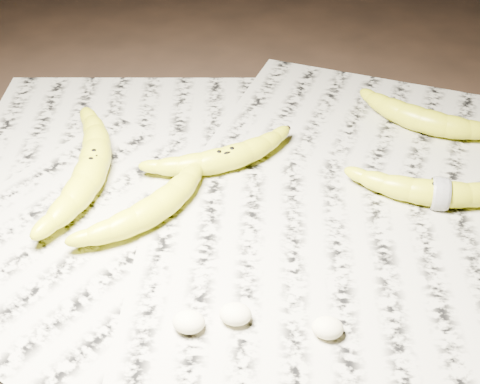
# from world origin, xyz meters

# --- Properties ---
(ground) EXTENTS (3.00, 3.00, 0.00)m
(ground) POSITION_xyz_m (0.00, 0.00, 0.00)
(ground) COLOR black
(ground) RESTS_ON ground
(newspaper_patch) EXTENTS (0.90, 0.70, 0.01)m
(newspaper_patch) POSITION_xyz_m (0.02, 0.04, 0.00)
(newspaper_patch) COLOR #ACA993
(newspaper_patch) RESTS_ON ground
(banana_left_a) EXTENTS (0.09, 0.24, 0.04)m
(banana_left_a) POSITION_xyz_m (-0.22, 0.07, 0.03)
(banana_left_a) COLOR yellow
(banana_left_a) RESTS_ON newspaper_patch
(banana_left_b) EXTENTS (0.15, 0.18, 0.04)m
(banana_left_b) POSITION_xyz_m (-0.12, 0.01, 0.03)
(banana_left_b) COLOR yellow
(banana_left_b) RESTS_ON newspaper_patch
(banana_center) EXTENTS (0.18, 0.14, 0.03)m
(banana_center) POSITION_xyz_m (-0.06, 0.11, 0.02)
(banana_center) COLOR yellow
(banana_center) RESTS_ON newspaper_patch
(banana_taped) EXTENTS (0.20, 0.06, 0.03)m
(banana_taped) POSITION_xyz_m (0.21, 0.08, 0.02)
(banana_taped) COLOR yellow
(banana_taped) RESTS_ON newspaper_patch
(banana_upper_a) EXTENTS (0.19, 0.12, 0.03)m
(banana_upper_a) POSITION_xyz_m (0.20, 0.24, 0.03)
(banana_upper_a) COLOR yellow
(banana_upper_a) RESTS_ON newspaper_patch
(measuring_tape) EXTENTS (0.00, 0.04, 0.04)m
(measuring_tape) POSITION_xyz_m (0.21, 0.08, 0.02)
(measuring_tape) COLOR white
(measuring_tape) RESTS_ON newspaper_patch
(flesh_chunk_a) EXTENTS (0.03, 0.03, 0.02)m
(flesh_chunk_a) POSITION_xyz_m (-0.01, -0.14, 0.02)
(flesh_chunk_a) COLOR #F5F1BE
(flesh_chunk_a) RESTS_ON newspaper_patch
(flesh_chunk_b) EXTENTS (0.03, 0.03, 0.02)m
(flesh_chunk_b) POSITION_xyz_m (-0.05, -0.15, 0.02)
(flesh_chunk_b) COLOR #F5F1BE
(flesh_chunk_b) RESTS_ON newspaper_patch
(flesh_chunk_c) EXTENTS (0.03, 0.03, 0.02)m
(flesh_chunk_c) POSITION_xyz_m (0.08, -0.14, 0.02)
(flesh_chunk_c) COLOR #F5F1BE
(flesh_chunk_c) RESTS_ON newspaper_patch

